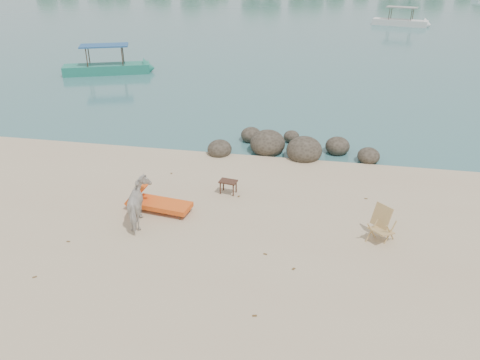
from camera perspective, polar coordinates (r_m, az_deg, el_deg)
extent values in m
ellipsoid|color=#2D271E|center=(17.39, -2.50, 3.69)|extent=(0.90, 0.99, 0.68)
ellipsoid|color=#2D271E|center=(17.72, 3.38, 4.37)|extent=(1.32, 1.46, 0.99)
ellipsoid|color=#2D271E|center=(17.25, 7.83, 3.52)|extent=(1.31, 1.44, 0.98)
ellipsoid|color=#2D271E|center=(18.01, 11.79, 3.97)|extent=(0.91, 1.00, 0.68)
ellipsoid|color=#2D271E|center=(17.45, 15.39, 2.74)|extent=(0.80, 0.88, 0.60)
ellipsoid|color=#2D271E|center=(18.78, 1.35, 5.43)|extent=(0.81, 0.89, 0.61)
ellipsoid|color=#2D271E|center=(18.80, 6.29, 5.20)|extent=(0.63, 0.69, 0.47)
imported|color=beige|center=(13.05, -12.09, -2.97)|extent=(1.07, 1.56, 1.21)
plane|color=brown|center=(14.77, 15.08, -2.30)|extent=(0.10, 0.10, 0.00)
plane|color=brown|center=(14.38, -0.16, -2.11)|extent=(0.12, 0.12, 0.00)
plane|color=brown|center=(13.07, -20.18, -7.16)|extent=(0.10, 0.10, 0.00)
plane|color=brown|center=(10.13, 1.78, -16.33)|extent=(0.12, 0.12, 0.00)
plane|color=brown|center=(11.84, 3.09, -9.12)|extent=(0.12, 0.12, 0.00)
plane|color=brown|center=(11.41, 6.53, -10.83)|extent=(0.14, 0.14, 0.00)
plane|color=brown|center=(12.08, -23.73, -10.88)|extent=(0.14, 0.14, 0.00)
plane|color=brown|center=(14.76, -12.64, -2.01)|extent=(0.13, 0.13, 0.00)
plane|color=brown|center=(16.00, -8.36, 0.70)|extent=(0.13, 0.13, 0.00)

